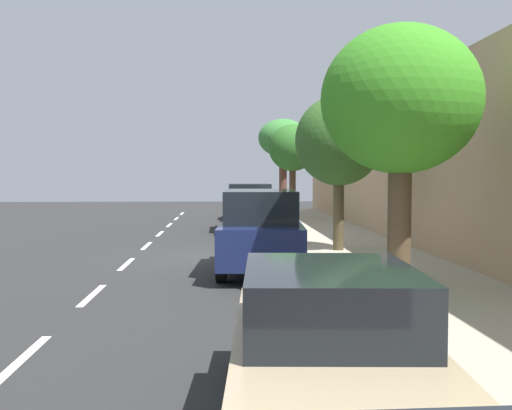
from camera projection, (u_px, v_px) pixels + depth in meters
name	position (u px, v px, depth m)	size (l,w,h in m)	color
ground	(239.00, 259.00, 17.30)	(73.36, 73.36, 0.00)	#292929
sidewalk	(364.00, 256.00, 17.47)	(3.56, 45.85, 0.16)	#AEA590
curb_edge	(299.00, 256.00, 17.38)	(0.16, 45.85, 0.16)	gray
lane_stripe_centre	(126.00, 264.00, 16.33)	(0.14, 44.20, 0.01)	white
lane_stripe_bike_edge	(247.00, 259.00, 17.31)	(0.12, 45.85, 0.01)	white
building_facade	(436.00, 163.00, 17.44)	(0.50, 45.85, 5.37)	tan
parked_sedan_tan_second	(329.00, 350.00, 5.73)	(2.03, 4.49, 1.52)	tan
parked_suv_dark_blue_mid	(261.00, 230.00, 15.01)	(2.19, 4.81, 1.99)	navy
parked_suv_green_far	(249.00, 207.00, 25.72)	(2.00, 4.72, 1.99)	#1E512D
parked_sedan_grey_farthest	(244.00, 205.00, 32.37)	(1.86, 4.41, 1.52)	slate
bicycle_at_curb	(276.00, 237.00, 19.73)	(1.57, 0.89, 0.78)	black
cyclist_with_backpack	(284.00, 215.00, 19.27)	(0.53, 0.55, 1.81)	#C6B284
street_tree_near_cyclist	(401.00, 102.00, 11.67)	(3.02, 3.02, 5.04)	brown
street_tree_mid_block	(339.00, 141.00, 18.02)	(2.56, 2.56, 4.52)	#4D432B
street_tree_far_end	(293.00, 149.00, 30.40)	(2.36, 2.36, 4.67)	#4D3525
street_tree_corner	(283.00, 140.00, 35.42)	(2.84, 2.84, 5.39)	brown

